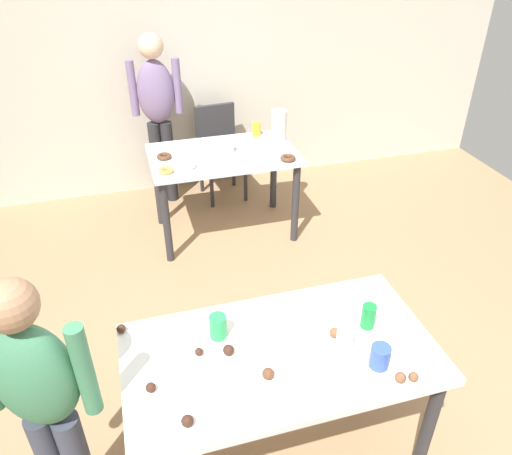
{
  "coord_description": "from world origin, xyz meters",
  "views": [
    {
      "loc": [
        -0.66,
        -1.46,
        2.39
      ],
      "look_at": [
        -0.02,
        0.78,
        0.9
      ],
      "focal_mm": 34.75,
      "sensor_mm": 36.0,
      "label": 1
    }
  ],
  "objects_px": {
    "dining_table_near": "(280,365)",
    "chair_far_table": "(219,146)",
    "person_adult_far": "(157,106)",
    "person_girl_near": "(43,399)",
    "soda_can": "(368,316)",
    "dining_table_far": "(223,165)",
    "mixing_bowl": "(304,358)",
    "pitcher_far": "(279,126)"
  },
  "relations": [
    {
      "from": "dining_table_far",
      "to": "mixing_bowl",
      "type": "xyz_separation_m",
      "value": [
        -0.16,
        -2.25,
        0.14
      ]
    },
    {
      "from": "dining_table_far",
      "to": "person_girl_near",
      "type": "distance_m",
      "value": 2.51
    },
    {
      "from": "chair_far_table",
      "to": "person_adult_far",
      "type": "xyz_separation_m",
      "value": [
        -0.54,
        0.0,
        0.44
      ]
    },
    {
      "from": "dining_table_far",
      "to": "soda_can",
      "type": "height_order",
      "value": "soda_can"
    },
    {
      "from": "chair_far_table",
      "to": "person_adult_far",
      "type": "height_order",
      "value": "person_adult_far"
    },
    {
      "from": "pitcher_far",
      "to": "person_adult_far",
      "type": "bearing_deg",
      "value": 147.35
    },
    {
      "from": "soda_can",
      "to": "pitcher_far",
      "type": "bearing_deg",
      "value": 82.32
    },
    {
      "from": "person_girl_near",
      "to": "soda_can",
      "type": "bearing_deg",
      "value": 3.36
    },
    {
      "from": "chair_far_table",
      "to": "person_adult_far",
      "type": "relative_size",
      "value": 0.56
    },
    {
      "from": "dining_table_near",
      "to": "person_girl_near",
      "type": "xyz_separation_m",
      "value": [
        -0.97,
        -0.05,
        0.17
      ]
    },
    {
      "from": "dining_table_near",
      "to": "pitcher_far",
      "type": "height_order",
      "value": "pitcher_far"
    },
    {
      "from": "person_girl_near",
      "to": "soda_can",
      "type": "relative_size",
      "value": 11.4
    },
    {
      "from": "dining_table_near",
      "to": "pitcher_far",
      "type": "relative_size",
      "value": 5.32
    },
    {
      "from": "dining_table_far",
      "to": "chair_far_table",
      "type": "xyz_separation_m",
      "value": [
        0.12,
        0.71,
        -0.15
      ]
    },
    {
      "from": "mixing_bowl",
      "to": "dining_table_far",
      "type": "bearing_deg",
      "value": 85.98
    },
    {
      "from": "dining_table_near",
      "to": "person_girl_near",
      "type": "bearing_deg",
      "value": -176.91
    },
    {
      "from": "dining_table_near",
      "to": "person_girl_near",
      "type": "distance_m",
      "value": 0.99
    },
    {
      "from": "person_adult_far",
      "to": "mixing_bowl",
      "type": "bearing_deg",
      "value": -84.87
    },
    {
      "from": "chair_far_table",
      "to": "mixing_bowl",
      "type": "height_order",
      "value": "chair_far_table"
    },
    {
      "from": "chair_far_table",
      "to": "person_girl_near",
      "type": "xyz_separation_m",
      "value": [
        -1.32,
        -2.91,
        0.33
      ]
    },
    {
      "from": "dining_table_near",
      "to": "dining_table_far",
      "type": "xyz_separation_m",
      "value": [
        0.23,
        2.14,
        -0.01
      ]
    },
    {
      "from": "soda_can",
      "to": "dining_table_near",
      "type": "bearing_deg",
      "value": -176.05
    },
    {
      "from": "dining_table_near",
      "to": "soda_can",
      "type": "xyz_separation_m",
      "value": [
        0.44,
        0.03,
        0.16
      ]
    },
    {
      "from": "dining_table_far",
      "to": "pitcher_far",
      "type": "xyz_separation_m",
      "value": [
        0.51,
        0.12,
        0.24
      ]
    },
    {
      "from": "person_girl_near",
      "to": "soda_can",
      "type": "distance_m",
      "value": 1.41
    },
    {
      "from": "pitcher_far",
      "to": "soda_can",
      "type": "bearing_deg",
      "value": -97.68
    },
    {
      "from": "chair_far_table",
      "to": "dining_table_far",
      "type": "bearing_deg",
      "value": -99.34
    },
    {
      "from": "dining_table_near",
      "to": "person_adult_far",
      "type": "distance_m",
      "value": 2.88
    },
    {
      "from": "dining_table_near",
      "to": "dining_table_far",
      "type": "height_order",
      "value": "same"
    },
    {
      "from": "person_girl_near",
      "to": "mixing_bowl",
      "type": "height_order",
      "value": "person_girl_near"
    },
    {
      "from": "person_girl_near",
      "to": "person_adult_far",
      "type": "distance_m",
      "value": 3.02
    },
    {
      "from": "person_adult_far",
      "to": "person_girl_near",
      "type": "bearing_deg",
      "value": -104.95
    },
    {
      "from": "dining_table_near",
      "to": "chair_far_table",
      "type": "relative_size",
      "value": 1.59
    },
    {
      "from": "pitcher_far",
      "to": "dining_table_near",
      "type": "bearing_deg",
      "value": -108.09
    },
    {
      "from": "dining_table_near",
      "to": "person_adult_far",
      "type": "bearing_deg",
      "value": 93.9
    },
    {
      "from": "dining_table_far",
      "to": "pitcher_far",
      "type": "bearing_deg",
      "value": 12.93
    },
    {
      "from": "chair_far_table",
      "to": "person_adult_far",
      "type": "distance_m",
      "value": 0.7
    },
    {
      "from": "dining_table_far",
      "to": "person_adult_far",
      "type": "bearing_deg",
      "value": 120.65
    },
    {
      "from": "chair_far_table",
      "to": "dining_table_near",
      "type": "bearing_deg",
      "value": -96.91
    },
    {
      "from": "dining_table_far",
      "to": "person_girl_near",
      "type": "relative_size",
      "value": 0.85
    },
    {
      "from": "person_adult_far",
      "to": "pitcher_far",
      "type": "xyz_separation_m",
      "value": [
        0.93,
        -0.6,
        -0.06
      ]
    },
    {
      "from": "person_girl_near",
      "to": "person_adult_far",
      "type": "relative_size",
      "value": 0.89
    }
  ]
}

